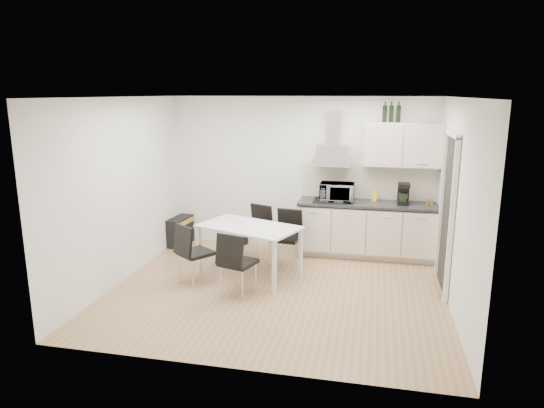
# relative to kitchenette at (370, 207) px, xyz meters

# --- Properties ---
(ground) EXTENTS (4.50, 4.50, 0.00)m
(ground) POSITION_rel_kitchenette_xyz_m (-1.19, -1.73, -0.83)
(ground) COLOR tan
(ground) RESTS_ON ground
(wall_back) EXTENTS (4.50, 0.10, 2.60)m
(wall_back) POSITION_rel_kitchenette_xyz_m (-1.19, 0.27, 0.47)
(wall_back) COLOR silver
(wall_back) RESTS_ON ground
(wall_front) EXTENTS (4.50, 0.10, 2.60)m
(wall_front) POSITION_rel_kitchenette_xyz_m (-1.19, -3.73, 0.47)
(wall_front) COLOR silver
(wall_front) RESTS_ON ground
(wall_left) EXTENTS (0.10, 4.00, 2.60)m
(wall_left) POSITION_rel_kitchenette_xyz_m (-3.44, -1.73, 0.47)
(wall_left) COLOR silver
(wall_left) RESTS_ON ground
(wall_right) EXTENTS (0.10, 4.00, 2.60)m
(wall_right) POSITION_rel_kitchenette_xyz_m (1.06, -1.73, 0.47)
(wall_right) COLOR silver
(wall_right) RESTS_ON ground
(ceiling) EXTENTS (4.50, 4.50, 0.00)m
(ceiling) POSITION_rel_kitchenette_xyz_m (-1.19, -1.73, 1.77)
(ceiling) COLOR white
(ceiling) RESTS_ON wall_back
(doorway) EXTENTS (0.08, 1.04, 2.10)m
(doorway) POSITION_rel_kitchenette_xyz_m (1.02, -1.18, 0.22)
(doorway) COLOR white
(doorway) RESTS_ON ground
(kitchenette) EXTENTS (2.22, 0.64, 2.52)m
(kitchenette) POSITION_rel_kitchenette_xyz_m (0.00, 0.00, 0.00)
(kitchenette) COLOR beige
(kitchenette) RESTS_ON ground
(dining_table) EXTENTS (1.63, 1.27, 0.75)m
(dining_table) POSITION_rel_kitchenette_xyz_m (-1.71, -1.23, -0.16)
(dining_table) COLOR white
(dining_table) RESTS_ON ground
(chair_far_left) EXTENTS (0.60, 0.63, 0.88)m
(chair_far_left) POSITION_rel_kitchenette_xyz_m (-1.80, -0.56, -0.39)
(chair_far_left) COLOR black
(chair_far_left) RESTS_ON ground
(chair_far_right) EXTENTS (0.50, 0.55, 0.88)m
(chair_far_right) POSITION_rel_kitchenette_xyz_m (-1.24, -0.77, -0.39)
(chair_far_right) COLOR black
(chair_far_right) RESTS_ON ground
(chair_near_left) EXTENTS (0.65, 0.66, 0.88)m
(chair_near_left) POSITION_rel_kitchenette_xyz_m (-2.36, -1.72, -0.39)
(chair_near_left) COLOR black
(chair_near_left) RESTS_ON ground
(chair_near_right) EXTENTS (0.57, 0.61, 0.88)m
(chair_near_right) POSITION_rel_kitchenette_xyz_m (-1.66, -1.98, -0.39)
(chair_near_right) COLOR black
(chair_near_right) RESTS_ON ground
(guitar_amp) EXTENTS (0.32, 0.62, 0.50)m
(guitar_amp) POSITION_rel_kitchenette_xyz_m (-3.29, -0.08, -0.58)
(guitar_amp) COLOR black
(guitar_amp) RESTS_ON ground
(floor_speaker) EXTENTS (0.22, 0.21, 0.28)m
(floor_speaker) POSITION_rel_kitchenette_xyz_m (-2.22, 0.17, -0.69)
(floor_speaker) COLOR black
(floor_speaker) RESTS_ON ground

